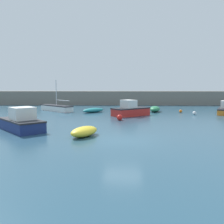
% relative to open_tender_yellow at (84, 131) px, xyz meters
% --- Properties ---
extents(ground_plane, '(120.00, 120.00, 0.20)m').
position_rel_open_tender_yellow_xyz_m(ground_plane, '(2.70, -1.22, -0.45)').
color(ground_plane, '#284C60').
extents(harbor_breakwater, '(51.94, 3.50, 2.50)m').
position_rel_open_tender_yellow_xyz_m(harbor_breakwater, '(2.70, 28.98, 0.90)').
color(harbor_breakwater, slate).
rests_on(harbor_breakwater, ground_plane).
extents(open_tender_yellow, '(2.36, 2.98, 0.70)m').
position_rel_open_tender_yellow_xyz_m(open_tender_yellow, '(0.00, 0.00, 0.00)').
color(open_tender_yellow, yellow).
rests_on(open_tender_yellow, ground_plane).
extents(rowboat_white_midwater, '(3.23, 3.05, 0.58)m').
position_rel_open_tender_yellow_xyz_m(rowboat_white_midwater, '(-0.94, 15.50, -0.06)').
color(rowboat_white_midwater, teal).
rests_on(rowboat_white_midwater, ground_plane).
extents(rowboat_blue_near, '(1.95, 3.07, 0.76)m').
position_rel_open_tender_yellow_xyz_m(rowboat_blue_near, '(7.33, 16.53, 0.03)').
color(rowboat_blue_near, '#287A4C').
rests_on(rowboat_blue_near, ground_plane).
extents(rowboat_with_red_cover, '(2.64, 3.10, 0.76)m').
position_rel_open_tender_yellow_xyz_m(rowboat_with_red_cover, '(-10.11, 12.81, 0.03)').
color(rowboat_with_red_cover, '#2D56B7').
rests_on(rowboat_with_red_cover, ground_plane).
extents(sailboat_twin_hulled, '(5.32, 4.98, 4.30)m').
position_rel_open_tender_yellow_xyz_m(sailboat_twin_hulled, '(-6.23, 17.01, 0.08)').
color(sailboat_twin_hulled, white).
rests_on(sailboat_twin_hulled, ground_plane).
extents(cabin_cruiser_white, '(4.80, 4.98, 1.89)m').
position_rel_open_tender_yellow_xyz_m(cabin_cruiser_white, '(-5.28, 2.08, 0.33)').
color(cabin_cruiser_white, navy).
rests_on(cabin_cruiser_white, ground_plane).
extents(motorboat_with_cabin, '(4.81, 4.42, 1.88)m').
position_rel_open_tender_yellow_xyz_m(motorboat_with_cabin, '(3.79, 12.03, 0.31)').
color(motorboat_with_cabin, red).
rests_on(motorboat_with_cabin, ground_plane).
extents(mooring_buoy_orange, '(0.40, 0.40, 0.40)m').
position_rel_open_tender_yellow_xyz_m(mooring_buoy_orange, '(10.56, 15.42, -0.15)').
color(mooring_buoy_orange, orange).
rests_on(mooring_buoy_orange, ground_plane).
extents(mooring_buoy_red, '(0.60, 0.60, 0.60)m').
position_rel_open_tender_yellow_xyz_m(mooring_buoy_red, '(2.53, 8.04, -0.05)').
color(mooring_buoy_red, red).
rests_on(mooring_buoy_red, ground_plane).
extents(mooring_buoy_white, '(0.44, 0.44, 0.44)m').
position_rel_open_tender_yellow_xyz_m(mooring_buoy_white, '(11.64, 13.09, -0.13)').
color(mooring_buoy_white, white).
rests_on(mooring_buoy_white, ground_plane).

